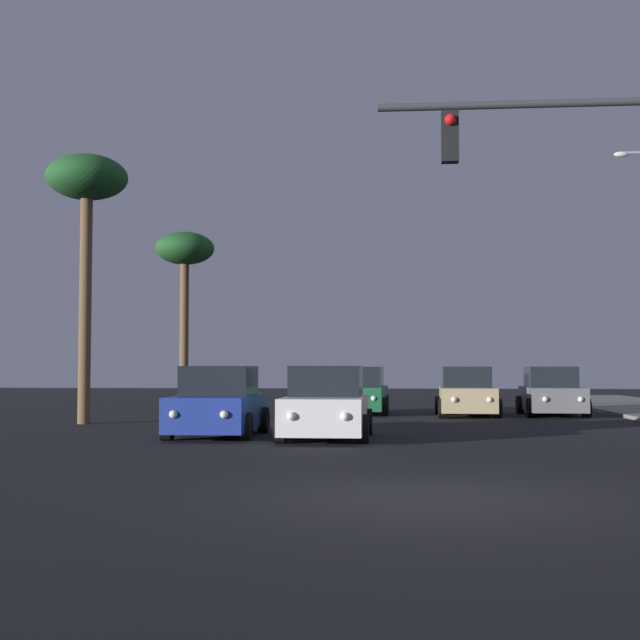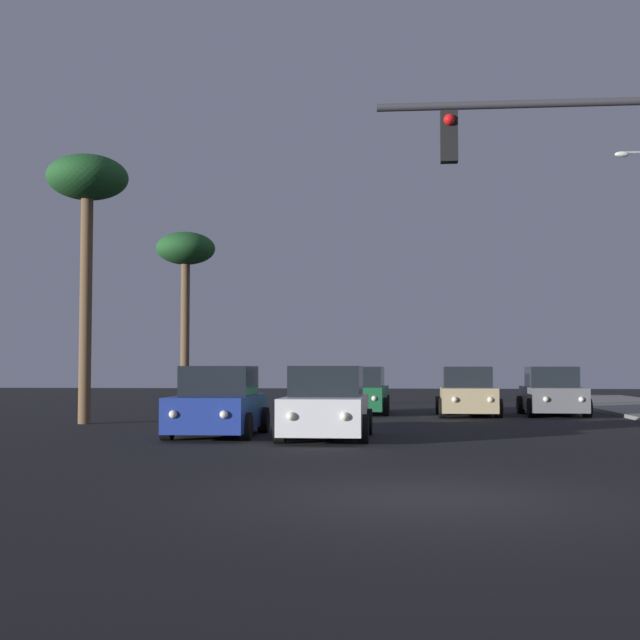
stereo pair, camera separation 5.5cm
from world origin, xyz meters
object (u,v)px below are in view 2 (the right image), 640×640
object	(u,v)px
car_green	(360,393)
palm_tree_near	(87,191)
car_blue	(219,404)
car_white	(326,406)
car_grey	(552,393)
car_tan	(467,394)
palm_tree_mid	(186,256)

from	to	relation	value
car_green	palm_tree_near	xyz separation A→B (m)	(-7.81, -6.24, 6.13)
car_blue	car_white	world-z (taller)	same
car_green	car_grey	bearing A→B (deg)	179.04
car_tan	car_grey	size ratio (longest dim) A/B	1.00
palm_tree_near	car_blue	bearing A→B (deg)	-41.34
palm_tree_mid	car_white	bearing A→B (deg)	-64.85
car_blue	car_tan	xyz separation A→B (m)	(6.64, 9.62, 0.00)
car_tan	palm_tree_near	size ratio (longest dim) A/B	0.55
car_green	car_white	bearing A→B (deg)	90.71
car_grey	car_blue	bearing A→B (deg)	48.04
car_green	palm_tree_near	bearing A→B (deg)	40.89
car_white	car_green	distance (m)	11.10
car_green	palm_tree_mid	world-z (taller)	palm_tree_mid
car_blue	car_green	xyz separation A→B (m)	(2.94, 10.53, 0.00)
car_grey	car_green	bearing A→B (deg)	-1.86
palm_tree_mid	palm_tree_near	size ratio (longest dim) A/B	0.90
car_blue	car_grey	bearing A→B (deg)	-134.04
car_white	car_grey	xyz separation A→B (m)	(6.93, 10.72, 0.00)
car_blue	palm_tree_mid	bearing A→B (deg)	-73.88
palm_tree_mid	palm_tree_near	distance (m)	10.04
car_grey	palm_tree_mid	world-z (taller)	palm_tree_mid
car_grey	car_tan	bearing A→B (deg)	11.66
car_grey	palm_tree_mid	bearing A→B (deg)	-15.18
car_blue	palm_tree_near	distance (m)	8.92
car_tan	car_grey	bearing A→B (deg)	-168.13
car_white	palm_tree_near	distance (m)	10.84
car_tan	car_white	bearing A→B (deg)	70.15
car_white	car_tan	distance (m)	10.94
car_blue	palm_tree_near	xyz separation A→B (m)	(-4.87, 4.28, 6.13)
car_green	car_tan	bearing A→B (deg)	168.50
car_grey	palm_tree_mid	xyz separation A→B (m)	(-13.90, 4.13, 5.42)
car_tan	palm_tree_near	bearing A→B (deg)	26.46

